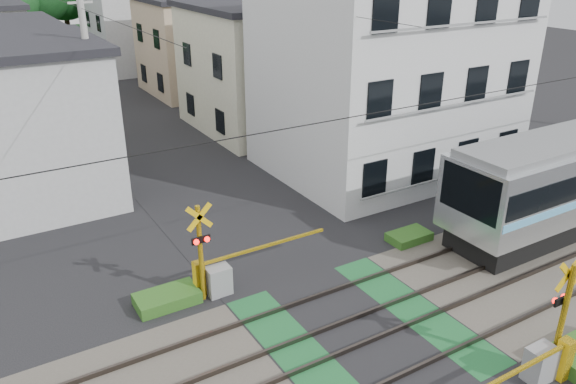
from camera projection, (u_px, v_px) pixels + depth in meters
ground at (361, 331)px, 15.04m from camera, size 120.00×120.00×0.00m
track_bed at (361, 330)px, 15.03m from camera, size 120.00×120.00×0.14m
crossing_signal_near at (546, 355)px, 13.10m from camera, size 4.74×0.65×3.09m
crossing_signal_far at (215, 273)px, 16.41m from camera, size 4.74×0.65×3.09m
apartment_block at (387, 66)px, 24.65m from camera, size 10.20×8.36×9.30m
houses_row at (105, 58)px, 34.23m from camera, size 22.07×31.35×6.80m
catenary at (529, 162)px, 16.42m from camera, size 60.00×5.04×7.00m
utility_poles at (93, 53)px, 31.00m from camera, size 7.90×42.00×8.00m
pedestrian at (80, 71)px, 42.24m from camera, size 0.68×0.48×1.79m
weed_patches at (413, 308)px, 15.73m from camera, size 10.25×8.80×0.40m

